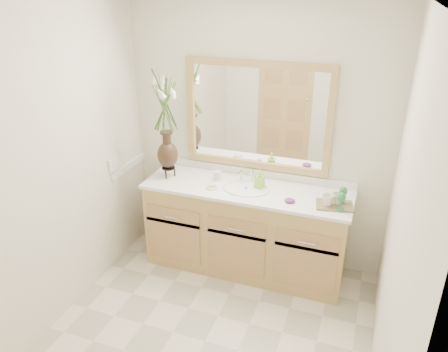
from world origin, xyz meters
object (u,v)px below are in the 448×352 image
at_px(tumbler, 217,175).
at_px(tray, 334,205).
at_px(flower_vase, 165,112).
at_px(soap_bottle, 260,180).

relative_size(tumbler, tray, 0.28).
bearing_deg(tray, tumbler, 161.69).
height_order(tumbler, tray, tumbler).
bearing_deg(tumbler, tray, -8.09).
distance_m(flower_vase, tray, 1.64).
bearing_deg(tray, flower_vase, 167.34).
bearing_deg(soap_bottle, flower_vase, -162.76).
bearing_deg(tumbler, soap_bottle, -2.86).
height_order(soap_bottle, tray, soap_bottle).
xyz_separation_m(tumbler, tray, (1.07, -0.15, -0.03)).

